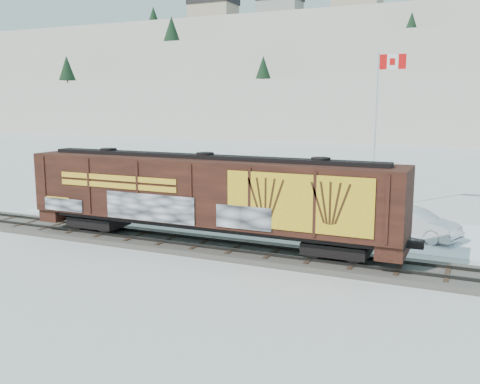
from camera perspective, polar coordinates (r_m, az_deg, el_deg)
The scene contains 9 objects.
ground at distance 26.56m, azimuth 3.61°, elevation -6.99°, with size 500.00×500.00×0.00m, color white.
rail_track at distance 26.51m, azimuth 3.61°, elevation -6.68°, with size 50.00×3.40×0.43m.
parking_strip at distance 33.45m, azimuth 8.18°, elevation -3.56°, with size 40.00×8.00×0.03m, color white.
hillside at distance 164.01m, azimuth 21.60°, elevation 11.29°, with size 360.00×110.00×93.00m.
hopper_railcar at distance 27.40m, azimuth -3.70°, elevation -0.14°, with size 20.09×3.06×4.50m.
flagpole at distance 38.67m, azimuth 14.30°, elevation 4.01°, with size 2.30×0.90×10.95m.
car_silver at distance 36.00m, azimuth -6.82°, elevation -1.27°, with size 1.90×4.71×1.61m, color #B6B7BD.
car_white at distance 31.48m, azimuth 18.08°, elevation -3.20°, with size 1.76×5.03×1.66m, color silver.
car_dark at distance 32.70m, azimuth 11.45°, elevation -2.79°, with size 1.79×4.41×1.28m, color black.
Camera 1 is at (8.95, -23.83, 7.55)m, focal length 40.00 mm.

